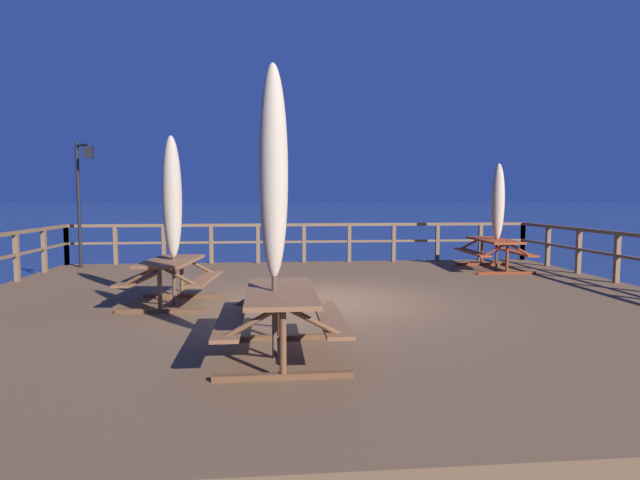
{
  "coord_description": "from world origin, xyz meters",
  "views": [
    {
      "loc": [
        -0.94,
        -8.93,
        2.49
      ],
      "look_at": [
        0.0,
        0.85,
        1.7
      ],
      "focal_mm": 29.25,
      "sensor_mm": 36.0,
      "label": 1
    }
  ],
  "objects_px": {
    "patio_umbrella_short_front": "(273,173)",
    "lamp_post_hooked": "(82,185)",
    "picnic_table_front_right": "(281,309)",
    "picnic_table_back_left": "(171,272)",
    "picnic_table_mid_right": "(494,247)",
    "patio_umbrella_tall_front": "(498,202)",
    "patio_umbrella_short_back": "(172,198)"
  },
  "relations": [
    {
      "from": "picnic_table_mid_right",
      "to": "picnic_table_back_left",
      "type": "height_order",
      "value": "same"
    },
    {
      "from": "picnic_table_back_left",
      "to": "patio_umbrella_short_front",
      "type": "relative_size",
      "value": 0.55
    },
    {
      "from": "picnic_table_mid_right",
      "to": "patio_umbrella_short_front",
      "type": "bearing_deg",
      "value": -129.24
    },
    {
      "from": "patio_umbrella_short_front",
      "to": "patio_umbrella_short_back",
      "type": "xyz_separation_m",
      "value": [
        -1.65,
        3.1,
        -0.27
      ]
    },
    {
      "from": "picnic_table_front_right",
      "to": "picnic_table_mid_right",
      "type": "relative_size",
      "value": 0.86
    },
    {
      "from": "picnic_table_mid_right",
      "to": "patio_umbrella_tall_front",
      "type": "xyz_separation_m",
      "value": [
        0.08,
        -0.0,
        1.12
      ]
    },
    {
      "from": "patio_umbrella_tall_front",
      "to": "picnic_table_back_left",
      "type": "bearing_deg",
      "value": -153.44
    },
    {
      "from": "picnic_table_front_right",
      "to": "picnic_table_mid_right",
      "type": "xyz_separation_m",
      "value": [
        5.47,
        6.76,
        0.01
      ]
    },
    {
      "from": "patio_umbrella_tall_front",
      "to": "lamp_post_hooked",
      "type": "relative_size",
      "value": 0.83
    },
    {
      "from": "picnic_table_front_right",
      "to": "patio_umbrella_tall_front",
      "type": "height_order",
      "value": "patio_umbrella_tall_front"
    },
    {
      "from": "picnic_table_back_left",
      "to": "lamp_post_hooked",
      "type": "height_order",
      "value": "lamp_post_hooked"
    },
    {
      "from": "picnic_table_back_left",
      "to": "patio_umbrella_short_back",
      "type": "relative_size",
      "value": 0.63
    },
    {
      "from": "patio_umbrella_short_front",
      "to": "lamp_post_hooked",
      "type": "bearing_deg",
      "value": 120.76
    },
    {
      "from": "patio_umbrella_tall_front",
      "to": "picnic_table_mid_right",
      "type": "bearing_deg",
      "value": 179.97
    },
    {
      "from": "picnic_table_front_right",
      "to": "picnic_table_mid_right",
      "type": "bearing_deg",
      "value": 51.01
    },
    {
      "from": "picnic_table_front_right",
      "to": "patio_umbrella_tall_front",
      "type": "bearing_deg",
      "value": 50.62
    },
    {
      "from": "picnic_table_mid_right",
      "to": "lamp_post_hooked",
      "type": "distance_m",
      "value": 10.51
    },
    {
      "from": "picnic_table_front_right",
      "to": "patio_umbrella_short_back",
      "type": "xyz_separation_m",
      "value": [
        -1.73,
        3.07,
        1.24
      ]
    },
    {
      "from": "patio_umbrella_tall_front",
      "to": "patio_umbrella_short_front",
      "type": "bearing_deg",
      "value": -129.63
    },
    {
      "from": "picnic_table_mid_right",
      "to": "patio_umbrella_short_front",
      "type": "xyz_separation_m",
      "value": [
        -5.54,
        -6.79,
        1.5
      ]
    },
    {
      "from": "picnic_table_mid_right",
      "to": "patio_umbrella_short_back",
      "type": "relative_size",
      "value": 0.74
    },
    {
      "from": "picnic_table_back_left",
      "to": "patio_umbrella_tall_front",
      "type": "relative_size",
      "value": 0.67
    },
    {
      "from": "picnic_table_mid_right",
      "to": "lamp_post_hooked",
      "type": "relative_size",
      "value": 0.66
    },
    {
      "from": "picnic_table_mid_right",
      "to": "picnic_table_front_right",
      "type": "bearing_deg",
      "value": -128.99
    },
    {
      "from": "patio_umbrella_short_back",
      "to": "picnic_table_mid_right",
      "type": "bearing_deg",
      "value": 27.13
    },
    {
      "from": "picnic_table_front_right",
      "to": "picnic_table_back_left",
      "type": "distance_m",
      "value": 3.57
    },
    {
      "from": "picnic_table_back_left",
      "to": "lamp_post_hooked",
      "type": "relative_size",
      "value": 0.55
    },
    {
      "from": "picnic_table_front_right",
      "to": "lamp_post_hooked",
      "type": "relative_size",
      "value": 0.57
    },
    {
      "from": "picnic_table_front_right",
      "to": "patio_umbrella_short_back",
      "type": "distance_m",
      "value": 3.73
    },
    {
      "from": "patio_umbrella_short_back",
      "to": "picnic_table_front_right",
      "type": "bearing_deg",
      "value": -60.6
    },
    {
      "from": "picnic_table_front_right",
      "to": "patio_umbrella_short_front",
      "type": "height_order",
      "value": "patio_umbrella_short_front"
    },
    {
      "from": "picnic_table_back_left",
      "to": "patio_umbrella_short_back",
      "type": "bearing_deg",
      "value": -31.84
    }
  ]
}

